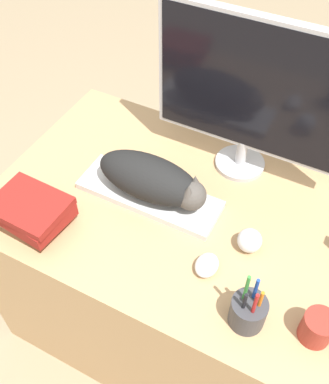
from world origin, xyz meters
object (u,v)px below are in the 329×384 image
Objects in this scene: coffee_mug at (318,328)px; computer_mouse at (207,265)px; book_stack at (34,213)px; keyboard at (149,195)px; baseball at (250,240)px; cat at (153,179)px; pen_cup at (248,311)px; monitor at (252,92)px.

computer_mouse is at bearing 170.47° from coffee_mug.
keyboard is at bearing 44.75° from book_stack.
baseball is at bearing -6.08° from keyboard.
baseball is (0.33, -0.04, -0.06)m from cat.
computer_mouse is 0.52m from book_stack.
monitor is at bearing 112.82° from pen_cup.
baseball is at bearing -6.38° from cat.
computer_mouse is 0.37× the size of book_stack.
monitor is at bearing 98.97° from computer_mouse.
coffee_mug reaches higher than keyboard.
cat is 4.37× the size of computer_mouse.
book_stack is (-0.26, -0.25, -0.04)m from cat.
monitor reaches higher than book_stack.
pen_cup is (0.42, -0.25, 0.04)m from keyboard.
book_stack is at bearing 179.76° from pen_cup.
pen_cup is at bearing -31.90° from cat.
computer_mouse is (0.25, -0.16, -0.07)m from cat.
cat reaches higher than coffee_mug.
monitor is (0.18, 0.27, 0.21)m from cat.
coffee_mug is at bearing 2.51° from book_stack.
pen_cup is 2.64× the size of baseball.
monitor is at bearing 115.46° from baseball.
pen_cup reaches higher than book_stack.
monitor is 5.39× the size of coffee_mug.
coffee_mug is 0.30m from baseball.
coffee_mug reaches higher than baseball.
keyboard is at bearing 160.19° from coffee_mug.
coffee_mug is at bearing -35.94° from baseball.
monitor is (0.20, 0.27, 0.29)m from keyboard.
computer_mouse is 0.14m from baseball.
keyboard is 0.31m from computer_mouse.
coffee_mug is at bearing -9.53° from computer_mouse.
baseball is (-0.07, 0.21, -0.01)m from pen_cup.
keyboard is 0.08m from cat.
pen_cup is at bearing -31.62° from computer_mouse.
baseball is at bearing 144.06° from coffee_mug.
coffee_mug is 1.57× the size of baseball.
book_stack is at bearing -170.14° from computer_mouse.
keyboard is 6.47× the size of baseball.
baseball reaches higher than keyboard.
monitor reaches higher than coffee_mug.
cat is at bearing 148.10° from pen_cup.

